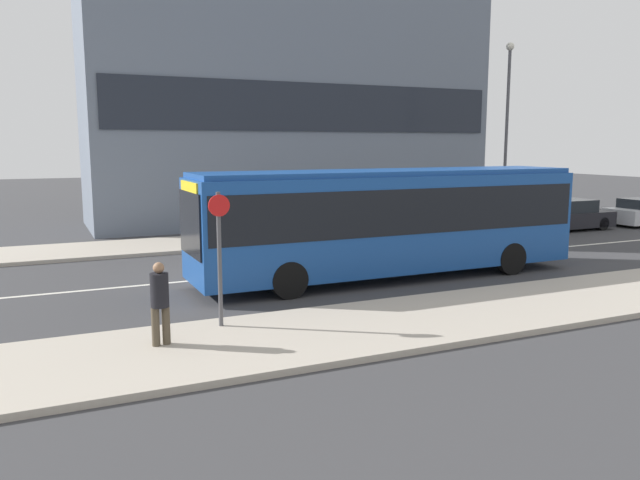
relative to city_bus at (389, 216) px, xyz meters
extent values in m
plane|color=#3A3A3D|center=(-4.14, 1.97, -1.81)|extent=(120.00, 120.00, 0.00)
cube|color=#B2A899|center=(-4.14, -4.28, -1.74)|extent=(44.00, 3.50, 0.13)
cube|color=#B2A899|center=(-4.14, 8.22, -1.74)|extent=(44.00, 3.50, 0.13)
cube|color=silver|center=(-4.14, 1.97, -1.80)|extent=(41.80, 0.16, 0.01)
cube|color=slate|center=(2.81, 14.49, 8.27)|extent=(19.87, 6.03, 20.15)
cube|color=#1E232D|center=(2.81, 11.44, 3.73)|extent=(19.07, 0.08, 2.20)
cube|color=#194793|center=(0.01, 0.00, -0.15)|extent=(11.49, 2.40, 2.68)
cube|color=black|center=(0.01, 0.00, 0.25)|extent=(11.26, 2.43, 1.23)
cube|color=#194793|center=(0.01, 0.00, 1.26)|extent=(11.32, 2.21, 0.14)
cube|color=black|center=(-5.76, 0.00, 0.09)|extent=(0.05, 2.11, 1.61)
cube|color=yellow|center=(-5.76, 0.00, 0.98)|extent=(0.04, 1.68, 0.32)
cylinder|color=black|center=(-3.55, -1.09, -1.33)|extent=(0.96, 0.28, 0.96)
cylinder|color=black|center=(-3.55, 1.09, -1.33)|extent=(0.96, 0.28, 0.96)
cylinder|color=black|center=(3.57, -1.09, -1.33)|extent=(0.96, 0.28, 0.96)
cylinder|color=black|center=(3.57, 1.09, -1.33)|extent=(0.96, 0.28, 0.96)
cube|color=silver|center=(7.68, 5.39, -1.32)|extent=(4.49, 1.79, 0.68)
cube|color=#21262B|center=(7.55, 5.39, -0.76)|extent=(2.47, 1.58, 0.44)
cylinder|color=black|center=(9.07, 4.59, -1.51)|extent=(0.60, 0.18, 0.60)
cylinder|color=black|center=(9.07, 6.20, -1.51)|extent=(0.60, 0.18, 0.60)
cylinder|color=black|center=(6.29, 4.59, -1.51)|extent=(0.60, 0.18, 0.60)
cylinder|color=black|center=(6.29, 6.20, -1.51)|extent=(0.60, 0.18, 0.60)
cube|color=black|center=(12.76, 5.49, -1.32)|extent=(3.99, 1.77, 0.68)
cube|color=#21262B|center=(12.64, 5.49, -0.70)|extent=(2.20, 1.56, 0.55)
cylinder|color=black|center=(13.99, 4.69, -1.51)|extent=(0.60, 0.18, 0.60)
cylinder|color=black|center=(13.99, 6.28, -1.51)|extent=(0.60, 0.18, 0.60)
cylinder|color=black|center=(11.52, 4.69, -1.51)|extent=(0.60, 0.18, 0.60)
cylinder|color=black|center=(11.52, 6.28, -1.51)|extent=(0.60, 0.18, 0.60)
cylinder|color=black|center=(16.31, 6.05, -1.51)|extent=(0.60, 0.18, 0.60)
cylinder|color=#4C4233|center=(-7.34, -3.88, -1.31)|extent=(0.15, 0.15, 0.73)
cylinder|color=#4C4233|center=(-7.14, -3.85, -1.31)|extent=(0.15, 0.15, 0.73)
cylinder|color=black|center=(-7.24, -3.86, -0.62)|extent=(0.34, 0.34, 0.64)
sphere|color=#936B4C|center=(-7.24, -3.86, -0.20)|extent=(0.21, 0.21, 0.21)
cylinder|color=#4C4C51|center=(-5.88, -3.12, -0.29)|extent=(0.09, 0.09, 2.78)
cylinder|color=red|center=(-5.88, -3.18, 0.83)|extent=(0.44, 0.03, 0.44)
cylinder|color=#4C4C51|center=(10.66, 7.49, 2.30)|extent=(0.14, 0.14, 7.96)
sphere|color=silver|center=(10.66, 7.49, 6.39)|extent=(0.36, 0.36, 0.36)
camera|label=1|loc=(-9.22, -15.34, 2.06)|focal=35.00mm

